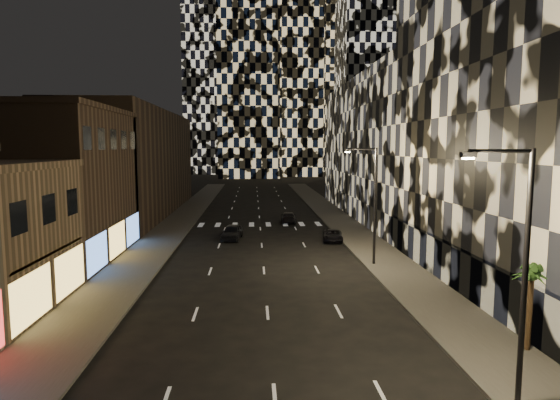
{
  "coord_description": "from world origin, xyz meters",
  "views": [
    {
      "loc": [
        -0.73,
        -5.19,
        9.18
      ],
      "look_at": [
        0.86,
        22.86,
        6.0
      ],
      "focal_mm": 30.0,
      "sensor_mm": 36.0,
      "label": 1
    }
  ],
  "objects": [
    {
      "name": "curb_right",
      "position": [
        7.9,
        50.0,
        0.07
      ],
      "size": [
        0.2,
        120.0,
        0.15
      ],
      "primitive_type": "cube",
      "color": "#4C4C47",
      "rests_on": "ground"
    },
    {
      "name": "streetlight_far",
      "position": [
        8.35,
        30.0,
        5.35
      ],
      "size": [
        2.55,
        0.25,
        9.0
      ],
      "color": "black",
      "rests_on": "sidewalk_right"
    },
    {
      "name": "tower_center_low",
      "position": [
        -2.0,
        140.0,
        47.5
      ],
      "size": [
        18.0,
        18.0,
        95.0
      ],
      "primitive_type": "cube",
      "color": "black",
      "rests_on": "ground"
    },
    {
      "name": "sidewalk_right",
      "position": [
        10.0,
        50.0,
        0.07
      ],
      "size": [
        4.0,
        120.0,
        0.15
      ],
      "primitive_type": "cube",
      "color": "#47443F",
      "rests_on": "ground"
    },
    {
      "name": "tower_left_back",
      "position": [
        -12.0,
        165.0,
        60.0
      ],
      "size": [
        24.0,
        24.0,
        120.0
      ],
      "primitive_type": "cube",
      "color": "black",
      "rests_on": "ground"
    },
    {
      "name": "tower_right_mid",
      "position": [
        35.0,
        135.0,
        50.0
      ],
      "size": [
        20.0,
        20.0,
        100.0
      ],
      "primitive_type": "cube",
      "color": "black",
      "rests_on": "ground"
    },
    {
      "name": "retail_filler_left",
      "position": [
        -17.0,
        60.0,
        7.0
      ],
      "size": [
        10.0,
        40.0,
        14.0
      ],
      "primitive_type": "cube",
      "color": "#453427",
      "rests_on": "ground"
    },
    {
      "name": "car_dark_rightlane",
      "position": [
        7.0,
        39.52,
        0.56
      ],
      "size": [
        2.36,
        4.21,
        1.11
      ],
      "primitive_type": "imported",
      "rotation": [
        0.0,
        0.0,
        -0.13
      ],
      "color": "black",
      "rests_on": "ground"
    },
    {
      "name": "curb_left",
      "position": [
        -7.9,
        50.0,
        0.07
      ],
      "size": [
        0.2,
        120.0,
        0.15
      ],
      "primitive_type": "cube",
      "color": "#4C4C47",
      "rests_on": "ground"
    },
    {
      "name": "sidewalk_left",
      "position": [
        -10.0,
        50.0,
        0.07
      ],
      "size": [
        4.0,
        120.0,
        0.15
      ],
      "primitive_type": "cube",
      "color": "#47443F",
      "rests_on": "ground"
    },
    {
      "name": "streetlight_near",
      "position": [
        8.35,
        10.0,
        5.35
      ],
      "size": [
        2.55,
        0.25,
        9.0
      ],
      "color": "black",
      "rests_on": "sidewalk_right"
    },
    {
      "name": "car_dark_midlane",
      "position": [
        -2.92,
        41.01,
        0.74
      ],
      "size": [
        2.33,
        4.54,
        1.48
      ],
      "primitive_type": "imported",
      "rotation": [
        0.0,
        0.0,
        -0.14
      ],
      "color": "black",
      "rests_on": "ground"
    },
    {
      "name": "midrise_filler_right",
      "position": [
        20.0,
        57.0,
        9.0
      ],
      "size": [
        16.0,
        40.0,
        18.0
      ],
      "primitive_type": "cube",
      "color": "#232326",
      "rests_on": "ground"
    },
    {
      "name": "midrise_base",
      "position": [
        12.3,
        24.5,
        1.5
      ],
      "size": [
        0.6,
        25.0,
        3.0
      ],
      "primitive_type": "cube",
      "color": "#383838",
      "rests_on": "ground"
    },
    {
      "name": "retail_brown",
      "position": [
        -17.0,
        33.5,
        6.0
      ],
      "size": [
        10.0,
        15.0,
        12.0
      ],
      "primitive_type": "cube",
      "color": "#453427",
      "rests_on": "ground"
    },
    {
      "name": "palm_tree",
      "position": [
        11.5,
        14.25,
        3.39
      ],
      "size": [
        1.99,
        2.0,
        3.93
      ],
      "color": "#47331E",
      "rests_on": "sidewalk_right"
    },
    {
      "name": "car_dark_oncoming",
      "position": [
        3.5,
        51.13,
        0.65
      ],
      "size": [
        2.06,
        4.56,
        1.3
      ],
      "primitive_type": "imported",
      "rotation": [
        0.0,
        0.0,
        3.09
      ],
      "color": "black",
      "rests_on": "ground"
    }
  ]
}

